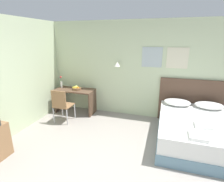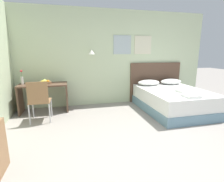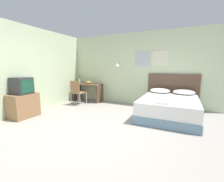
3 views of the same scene
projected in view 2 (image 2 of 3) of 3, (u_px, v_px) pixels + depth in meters
ground_plane at (155, 157)px, 2.57m from camera, size 24.00×24.00×0.00m
wall_back at (110, 58)px, 4.99m from camera, size 5.89×0.31×2.65m
bed at (173, 100)px, 4.54m from camera, size 1.51×1.99×0.56m
headboard at (155, 82)px, 5.44m from camera, size 1.63×0.06×1.18m
pillow_left at (149, 83)px, 5.06m from camera, size 0.64×0.43×0.16m
pillow_right at (171, 82)px, 5.23m from camera, size 0.64×0.43×0.16m
folded_towel_near_foot at (184, 91)px, 4.20m from camera, size 0.31×0.28×0.06m
folded_towel_mid_bed at (191, 96)px, 3.74m from camera, size 0.29×0.34×0.06m
desk at (44, 92)px, 4.41m from camera, size 1.16×0.55×0.72m
desk_chair at (39, 99)px, 3.72m from camera, size 0.45×0.45×0.91m
fruit_bowl at (46, 82)px, 4.37m from camera, size 0.26×0.26×0.12m
flower_vase at (22, 79)px, 4.28m from camera, size 0.06×0.06×0.36m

